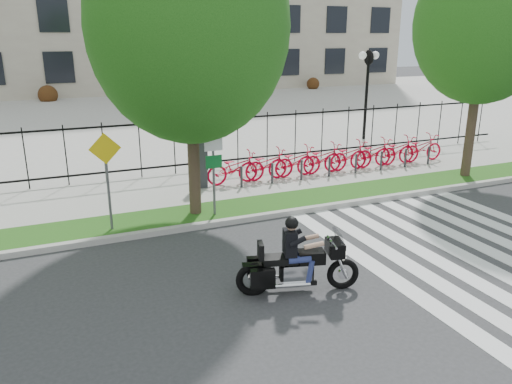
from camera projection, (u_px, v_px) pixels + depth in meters
name	position (u px, v px, depth m)	size (l,w,h in m)	color
ground	(294.00, 294.00, 9.84)	(120.00, 120.00, 0.00)	#313133
curb	(224.00, 222.00, 13.41)	(60.00, 0.20, 0.15)	#ABA8A1
grass_verge	(214.00, 212.00, 14.16)	(60.00, 1.50, 0.15)	#275615
sidewalk	(189.00, 189.00, 16.35)	(60.00, 3.50, 0.15)	#A29F98
plaza	(113.00, 115.00, 31.74)	(80.00, 34.00, 0.10)	#A29F98
crosswalk_stripes	(477.00, 253.00, 11.65)	(5.70, 8.00, 0.01)	silver
iron_fence	(174.00, 146.00, 17.56)	(30.00, 0.06, 2.00)	black
lamp_post_right	(368.00, 73.00, 23.16)	(1.06, 0.70, 4.25)	black
street_tree_1	(189.00, 27.00, 12.46)	(5.11, 5.11, 7.87)	#3A291F
street_tree_2	(484.00, 24.00, 16.14)	(4.51, 4.51, 7.68)	#3A291F
bike_share_station	(334.00, 157.00, 17.96)	(10.09, 0.89, 1.50)	#2D2D33
sign_pole_regulatory	(214.00, 158.00, 13.30)	(0.50, 0.09, 2.50)	#59595B
sign_pole_warning	(107.00, 169.00, 12.26)	(0.78, 0.09, 2.49)	#59595B
motorcycle_rider	(298.00, 262.00, 9.75)	(2.43, 1.09, 1.91)	black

